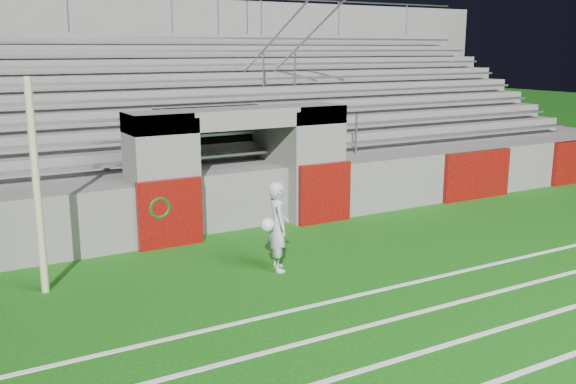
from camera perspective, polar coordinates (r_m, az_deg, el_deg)
ground at (r=11.16m, az=3.75°, el=-7.39°), size 90.00×90.00×0.00m
field_post at (r=10.67m, az=-21.44°, el=0.34°), size 0.12×0.12×3.41m
stadium_structure at (r=17.83m, az=-10.54°, el=4.92°), size 26.00×8.48×5.42m
goalkeeper_with_ball at (r=11.17m, az=-0.93°, el=-3.07°), size 0.64×0.66×1.59m
hose_coil at (r=12.62m, az=-11.38°, el=-1.43°), size 0.60×0.15×0.60m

